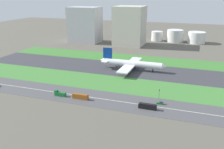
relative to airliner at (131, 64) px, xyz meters
The scene contains 17 objects.
ground_plane 12.62m from the airliner, behind, with size 800.00×800.00×0.00m, color #5B564C.
runway 12.60m from the airliner, behind, with size 280.00×46.00×0.10m, color #38383D.
grass_median_north 42.89m from the airliner, 104.99° to the left, with size 280.00×36.00×0.10m, color #3D7A33.
grass_median_south 42.89m from the airliner, 104.99° to the right, with size 280.00×36.00×0.10m, color #427F38.
highway 74.08m from the airliner, 98.55° to the right, with size 280.00×28.00×0.10m, color #4C4C4F.
highway_centerline 74.07m from the airliner, 98.55° to the right, with size 266.00×0.50×0.01m, color silver.
airliner is the anchor object (origin of this frame).
car_0 78.68m from the airliner, 60.03° to the right, with size 4.40×1.80×2.00m.
bus_1 84.68m from the airliner, 67.27° to the right, with size 11.60×2.50×3.50m.
truck_0 83.94m from the airliner, 111.48° to the right, with size 8.40×2.50×4.00m.
bus_0 79.46m from the airliner, 100.53° to the right, with size 11.60×2.50×3.50m.
traffic_light 70.46m from the airliner, 58.42° to the right, with size 0.36×0.50×7.20m.
terminal_building 153.45m from the airliner, 131.53° to the left, with size 43.70×31.97×50.19m, color #B2B2B7.
hangar_building 120.47m from the airliner, 106.32° to the left, with size 38.90×39.44×52.60m, color beige.
fuel_tank_west 159.02m from the airliner, 90.97° to the left, with size 16.79×16.79×13.94m, color silver.
fuel_tank_centre 160.79m from the airliner, 81.49° to the left, with size 23.19×23.19×17.58m, color silver.
fuel_tank_east 168.06m from the airliner, 71.11° to the left, with size 24.39×24.39×16.00m, color silver.
Camera 1 is at (70.92, -222.81, 71.14)m, focal length 40.50 mm.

